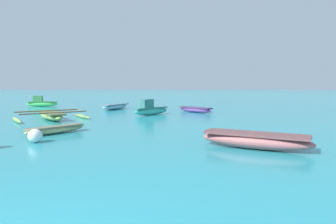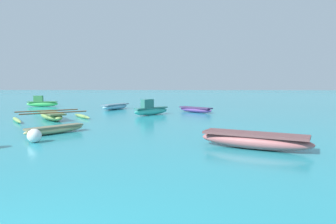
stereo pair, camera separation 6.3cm
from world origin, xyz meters
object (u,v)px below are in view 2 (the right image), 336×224
object	(u,v)px
moored_boat_2	(151,109)
moored_boat_3	(115,106)
moored_boat_4	(254,140)
moored_boat_5	(42,103)
moored_boat_6	(51,116)
moored_boat_1	(196,109)
moored_boat_0	(55,129)
mooring_buoy_0	(34,136)

from	to	relation	value
moored_boat_2	moored_boat_3	xyz separation A→B (m)	(-3.24, 4.41, -0.12)
moored_boat_4	moored_boat_2	bearing A→B (deg)	137.88
moored_boat_3	moored_boat_4	world-z (taller)	moored_boat_4
moored_boat_2	moored_boat_5	world-z (taller)	moored_boat_2
moored_boat_6	moored_boat_5	bearing A→B (deg)	170.77
moored_boat_1	moored_boat_6	xyz separation A→B (m)	(-8.30, -4.80, 0.02)
moored_boat_2	moored_boat_0	bearing A→B (deg)	-160.63
moored_boat_0	moored_boat_6	size ratio (longest dim) A/B	0.51
moored_boat_5	mooring_buoy_0	distance (m)	18.40
moored_boat_6	moored_boat_4	bearing A→B (deg)	15.42
moored_boat_3	moored_boat_6	bearing A→B (deg)	-171.93
moored_boat_2	moored_boat_3	world-z (taller)	moored_boat_2
moored_boat_6	mooring_buoy_0	size ratio (longest dim) A/B	9.63
mooring_buoy_0	moored_boat_0	bearing A→B (deg)	92.71
moored_boat_1	moored_boat_6	world-z (taller)	moored_boat_6
moored_boat_3	moored_boat_6	world-z (taller)	moored_boat_6
moored_boat_0	moored_boat_1	size ratio (longest dim) A/B	0.92
moored_boat_2	moored_boat_5	xyz separation A→B (m)	(-10.55, 7.35, -0.01)
moored_boat_1	mooring_buoy_0	size ratio (longest dim) A/B	5.34
moored_boat_4	mooring_buoy_0	size ratio (longest dim) A/B	7.17
moored_boat_2	moored_boat_4	xyz separation A→B (m)	(4.10, -10.17, -0.09)
moored_boat_3	mooring_buoy_0	world-z (taller)	mooring_buoy_0
moored_boat_1	moored_boat_2	bearing A→B (deg)	-102.30
moored_boat_0	moored_boat_5	distance (m)	16.67
moored_boat_5	moored_boat_6	distance (m)	11.44
moored_boat_0	moored_boat_6	world-z (taller)	moored_boat_6
moored_boat_1	moored_boat_2	xyz separation A→B (m)	(-3.00, -1.99, 0.15)
moored_boat_2	moored_boat_4	bearing A→B (deg)	-116.40
moored_boat_3	mooring_buoy_0	distance (m)	13.84
moored_boat_3	moored_boat_5	bearing A→B (deg)	92.03
moored_boat_0	moored_boat_6	xyz separation A→B (m)	(-2.20, 4.74, 0.05)
moored_boat_0	mooring_buoy_0	xyz separation A→B (m)	(0.09, -1.88, 0.06)
moored_boat_1	moored_boat_4	size ratio (longest dim) A/B	0.74
moored_boat_5	moored_boat_6	world-z (taller)	moored_boat_5
moored_boat_4	moored_boat_6	bearing A→B (deg)	167.89
moored_boat_2	moored_boat_4	world-z (taller)	moored_boat_2
moored_boat_0	mooring_buoy_0	bearing A→B (deg)	-139.71
moored_boat_0	moored_boat_4	world-z (taller)	moored_boat_4
moored_boat_2	mooring_buoy_0	world-z (taller)	moored_boat_2
moored_boat_2	moored_boat_6	bearing A→B (deg)	159.64
moored_boat_0	mooring_buoy_0	size ratio (longest dim) A/B	4.91
mooring_buoy_0	moored_boat_6	bearing A→B (deg)	109.11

